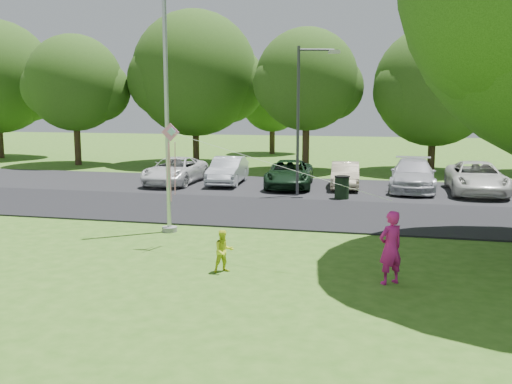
% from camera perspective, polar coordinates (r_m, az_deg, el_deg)
% --- Properties ---
extents(ground, '(120.00, 120.00, 0.00)m').
position_cam_1_polar(ground, '(13.50, -2.62, -9.38)').
color(ground, '#36651A').
rests_on(ground, ground).
extents(park_road, '(60.00, 6.00, 0.06)m').
position_cam_1_polar(park_road, '(22.01, 3.79, -2.09)').
color(park_road, black).
rests_on(park_road, ground).
extents(parking_strip, '(42.00, 7.00, 0.06)m').
position_cam_1_polar(parking_strip, '(28.36, 5.96, 0.38)').
color(parking_strip, black).
rests_on(parking_strip, ground).
extents(flagpole, '(0.50, 0.50, 10.00)m').
position_cam_1_polar(flagpole, '(18.69, -8.94, 8.62)').
color(flagpole, '#B7BABF').
rests_on(flagpole, ground).
extents(street_lamp, '(1.84, 0.67, 6.67)m').
position_cam_1_polar(street_lamp, '(25.62, 4.83, 8.42)').
color(street_lamp, '#3F3F44').
rests_on(street_lamp, ground).
extents(trash_can, '(0.67, 0.67, 1.06)m').
position_cam_1_polar(trash_can, '(25.22, 8.58, 0.41)').
color(trash_can, black).
rests_on(trash_can, ground).
extents(tree_row, '(64.35, 11.94, 10.88)m').
position_cam_1_polar(tree_row, '(36.63, 10.40, 11.13)').
color(tree_row, '#332316').
rests_on(tree_row, ground).
extents(horizon_trees, '(77.46, 7.20, 7.02)m').
position_cam_1_polar(horizon_trees, '(46.20, 14.08, 8.79)').
color(horizon_trees, '#332316').
rests_on(horizon_trees, ground).
extents(parked_cars, '(17.12, 5.53, 1.48)m').
position_cam_1_polar(parked_cars, '(28.20, 7.33, 1.80)').
color(parked_cars, silver).
rests_on(parked_cars, ground).
extents(woman, '(0.76, 0.73, 1.76)m').
position_cam_1_polar(woman, '(13.78, 13.30, -5.43)').
color(woman, '#C51A81').
rests_on(woman, ground).
extents(child_yellow, '(0.67, 0.65, 1.08)m').
position_cam_1_polar(child_yellow, '(14.43, -3.25, -5.92)').
color(child_yellow, yellow).
rests_on(child_yellow, ground).
extents(kite, '(6.55, 2.36, 2.33)m').
position_cam_1_polar(kite, '(16.58, -7.97, 4.25)').
color(kite, pink).
rests_on(kite, ground).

